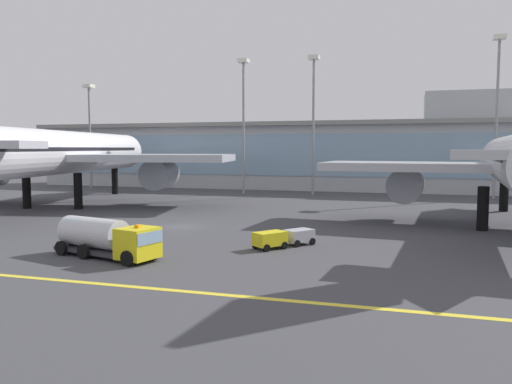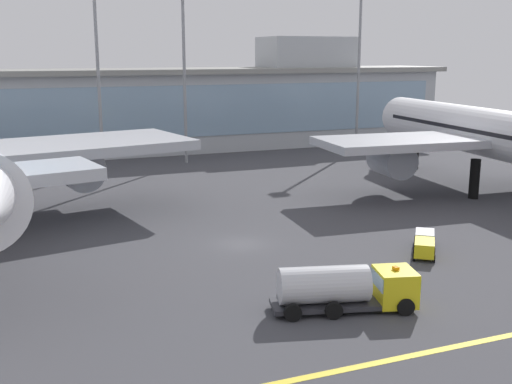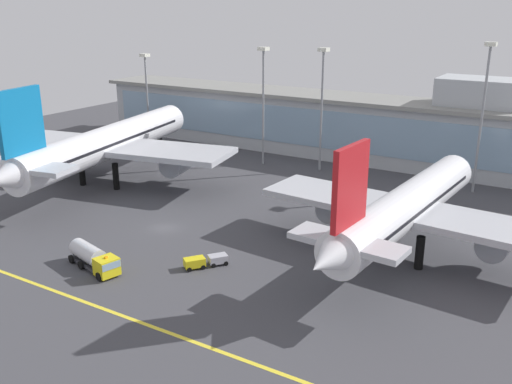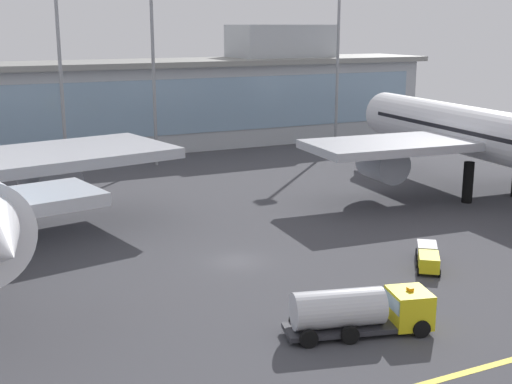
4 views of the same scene
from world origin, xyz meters
The scene contains 10 objects.
ground_plane centered at (0.00, 0.00, 0.00)m, with size 180.00×180.00×0.00m, color #424247.
taxiway_centreline_stripe centered at (0.00, -22.00, 0.01)m, with size 144.00×0.50×0.01m, color yellow.
terminal_building centered at (1.68, 53.29, 7.16)m, with size 113.03×14.00×18.47m.
airliner_near_left centered at (-23.93, 12.78, 7.42)m, with size 48.43×58.49×20.30m.
fuel_tanker_truck centered at (1.52, -15.38, 1.51)m, with size 9.36×4.85×2.90m.
baggage_tug_near centered at (12.97, -7.55, 0.79)m, with size 4.63×5.38×1.40m.
apron_light_mast_west centered at (-5.84, 38.73, 15.58)m, with size 1.80×1.80×23.85m.
apron_light_mast_centre centered at (-39.65, 41.70, 13.96)m, with size 1.80×1.80×20.94m.
apron_light_mast_east centered at (35.76, 41.94, 16.74)m, with size 1.80×1.80×25.96m.
apron_light_mast_far_east centered at (6.39, 40.41, 15.70)m, with size 1.80×1.80×24.07m.
Camera 1 is at (22.96, -48.10, 8.15)m, focal length 35.87 mm.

